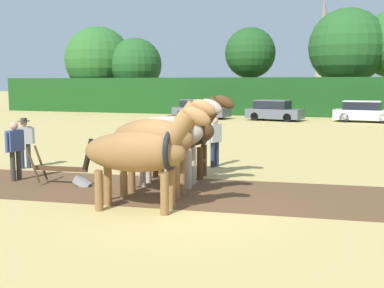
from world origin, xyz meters
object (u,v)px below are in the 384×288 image
at_px(tree_far_left, 98,60).
at_px(plow, 65,174).
at_px(farmer_onlooker_right, 25,139).
at_px(parked_car_far_left, 201,109).
at_px(tree_center, 347,47).
at_px(parked_car_center_left, 364,112).
at_px(draft_horse_trail_left, 171,133).
at_px(tree_center_left, 250,53).
at_px(farmer_at_plow, 15,147).
at_px(tree_left, 136,65).
at_px(draft_horse_trail_right, 184,130).
at_px(parked_car_left, 274,111).
at_px(draft_horse_lead_right, 157,139).
at_px(draft_horse_lead_left, 140,152).
at_px(church_spire, 323,46).
at_px(farmer_beside_team, 215,138).

bearing_deg(tree_far_left, plow, -61.86).
relative_size(farmer_onlooker_right, parked_car_far_left, 0.36).
xyz_separation_m(tree_center, parked_car_center_left, (1.48, -9.62, -5.17)).
xyz_separation_m(draft_horse_trail_left, parked_car_center_left, (5.20, 23.86, -0.70)).
xyz_separation_m(tree_center_left, parked_car_far_left, (-2.06, -8.35, -4.68)).
bearing_deg(parked_car_center_left, farmer_onlooker_right, -109.17).
distance_m(tree_center, farmer_at_plow, 35.53).
bearing_deg(tree_left, tree_center, 4.10).
bearing_deg(parked_car_center_left, draft_horse_trail_right, -97.55).
distance_m(draft_horse_trail_left, parked_car_left, 23.27).
bearing_deg(parked_car_center_left, draft_horse_lead_right, -95.73).
xyz_separation_m(parked_car_far_left, parked_car_center_left, (11.86, 0.38, 0.01)).
height_order(draft_horse_lead_left, parked_car_center_left, draft_horse_lead_left).
xyz_separation_m(church_spire, plow, (-2.06, -70.41, -8.32)).
bearing_deg(tree_far_left, parked_car_far_left, -32.03).
height_order(draft_horse_lead_left, parked_car_far_left, draft_horse_lead_left).
distance_m(tree_far_left, draft_horse_lead_right, 39.22).
relative_size(tree_far_left, draft_horse_trail_right, 3.02).
bearing_deg(tree_far_left, tree_center_left, -0.65).
bearing_deg(parked_car_center_left, draft_horse_lead_left, -94.92).
distance_m(farmer_beside_team, parked_car_far_left, 21.47).
bearing_deg(parked_car_left, draft_horse_lead_left, -75.99).
relative_size(church_spire, farmer_beside_team, 10.17).
distance_m(tree_far_left, parked_car_far_left, 16.65).
xyz_separation_m(tree_center_left, farmer_onlooker_right, (-0.80, -30.88, -4.45)).
bearing_deg(draft_horse_trail_right, tree_left, 111.97).
bearing_deg(tree_left, parked_car_center_left, -20.99).
xyz_separation_m(tree_center, church_spire, (-4.35, 36.03, 2.75)).
height_order(tree_center, draft_horse_lead_left, tree_center).
distance_m(draft_horse_lead_left, draft_horse_trail_left, 2.56).
bearing_deg(tree_center_left, draft_horse_lead_left, -81.93).
xyz_separation_m(draft_horse_lead_left, farmer_onlooker_right, (-5.67, 3.50, -0.34)).
bearing_deg(parked_car_center_left, tree_center_left, 146.57).
height_order(tree_far_left, draft_horse_lead_left, tree_far_left).
bearing_deg(farmer_at_plow, parked_car_left, 90.06).
relative_size(tree_left, parked_car_center_left, 1.66).
bearing_deg(tree_center, draft_horse_lead_left, -95.48).
distance_m(tree_center, church_spire, 36.39).
bearing_deg(farmer_beside_team, parked_car_left, 117.45).
bearing_deg(parked_car_center_left, parked_car_left, -168.60).
relative_size(tree_left, farmer_at_plow, 4.30).
relative_size(tree_center_left, parked_car_center_left, 1.80).
bearing_deg(parked_car_left, parked_car_center_left, 16.97).
xyz_separation_m(draft_horse_lead_left, draft_horse_lead_right, (-0.13, 1.27, 0.13)).
relative_size(tree_left, plow, 4.01).
bearing_deg(draft_horse_trail_right, draft_horse_lead_right, -90.21).
xyz_separation_m(tree_left, parked_car_far_left, (9.50, -8.57, -3.80)).
distance_m(farmer_at_plow, parked_car_left, 24.24).
xyz_separation_m(church_spire, farmer_at_plow, (-3.77, -70.26, -7.68)).
distance_m(draft_horse_trail_left, parked_car_far_left, 24.42).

